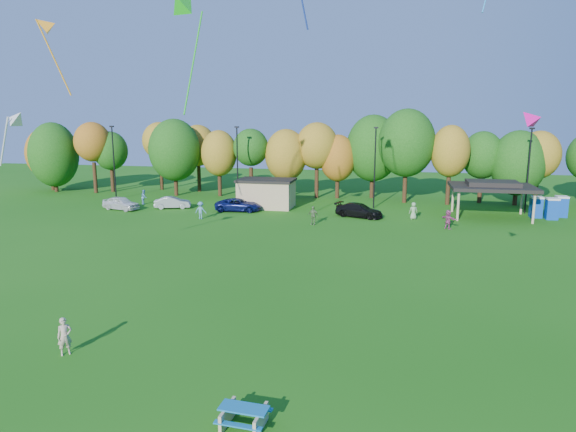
% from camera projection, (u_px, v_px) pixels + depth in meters
% --- Properties ---
extents(ground, '(160.00, 160.00, 0.00)m').
position_uv_depth(ground, '(277.00, 383.00, 20.10)').
color(ground, '#19600F').
rests_on(ground, ground).
extents(tree_line, '(93.57, 10.55, 11.15)m').
position_uv_depth(tree_line, '(352.00, 152.00, 62.89)').
color(tree_line, black).
rests_on(tree_line, ground).
extents(lamp_posts, '(64.50, 0.25, 9.09)m').
position_uv_depth(lamp_posts, '(375.00, 165.00, 57.18)').
color(lamp_posts, black).
rests_on(lamp_posts, ground).
extents(utility_building, '(6.30, 4.30, 3.25)m').
position_uv_depth(utility_building, '(266.00, 193.00, 58.29)').
color(utility_building, tan).
rests_on(utility_building, ground).
extents(pavilion, '(8.20, 6.20, 3.77)m').
position_uv_depth(pavilion, '(492.00, 186.00, 52.22)').
color(pavilion, tan).
rests_on(pavilion, ground).
extents(porta_potties, '(3.75, 2.68, 2.18)m').
position_uv_depth(porta_potties, '(550.00, 207.00, 52.37)').
color(porta_potties, '#0C3EA6').
rests_on(porta_potties, ground).
extents(picnic_table, '(1.74, 1.48, 0.72)m').
position_uv_depth(picnic_table, '(244.00, 415.00, 17.22)').
color(picnic_table, tan).
rests_on(picnic_table, ground).
extents(kite_flyer, '(0.73, 0.72, 1.70)m').
position_uv_depth(kite_flyer, '(65.00, 336.00, 22.37)').
color(kite_flyer, tan).
rests_on(kite_flyer, ground).
extents(car_a, '(4.69, 2.83, 1.49)m').
position_uv_depth(car_a, '(121.00, 203.00, 56.97)').
color(car_a, silver).
rests_on(car_a, ground).
extents(car_b, '(4.24, 2.63, 1.32)m').
position_uv_depth(car_b, '(173.00, 203.00, 57.83)').
color(car_b, '#A3A3A8').
rests_on(car_b, ground).
extents(car_c, '(5.21, 2.78, 1.39)m').
position_uv_depth(car_c, '(238.00, 205.00, 56.15)').
color(car_c, '#0E1655').
rests_on(car_c, ground).
extents(car_d, '(5.34, 3.53, 1.44)m').
position_uv_depth(car_d, '(359.00, 210.00, 52.84)').
color(car_d, black).
rests_on(car_d, ground).
extents(far_person_0, '(0.83, 0.96, 1.72)m').
position_uv_depth(far_person_0, '(144.00, 197.00, 60.54)').
color(far_person_0, '#5591BC').
rests_on(far_person_0, ground).
extents(far_person_1, '(0.97, 0.76, 1.75)m').
position_uv_depth(far_person_1, '(413.00, 211.00, 51.71)').
color(far_person_1, '#7AA36F').
rests_on(far_person_1, ground).
extents(far_person_3, '(1.55, 1.55, 1.79)m').
position_uv_depth(far_person_3, '(448.00, 219.00, 47.29)').
color(far_person_3, '#A7457C').
rests_on(far_person_3, ground).
extents(far_person_4, '(1.14, 0.71, 1.81)m').
position_uv_depth(far_person_4, '(313.00, 215.00, 49.13)').
color(far_person_4, '#587447').
rests_on(far_person_4, ground).
extents(far_person_5, '(1.15, 0.67, 1.77)m').
position_uv_depth(far_person_5, '(201.00, 210.00, 51.85)').
color(far_person_5, teal).
rests_on(far_person_5, ground).
extents(kite_0, '(1.90, 4.39, 7.45)m').
position_uv_depth(kite_0, '(186.00, 5.00, 30.16)').
color(kite_0, '#18B719').
extents(kite_4, '(2.97, 2.31, 5.39)m').
position_uv_depth(kite_4, '(43.00, 26.00, 33.87)').
color(kite_4, orange).
extents(kite_5, '(1.30, 1.23, 1.04)m').
position_uv_depth(kite_5, '(529.00, 118.00, 22.03)').
color(kite_5, '#CD0B7E').
extents(kite_10, '(2.17, 1.20, 3.42)m').
position_uv_depth(kite_10, '(17.00, 119.00, 29.28)').
color(kite_10, '#BCBCBC').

